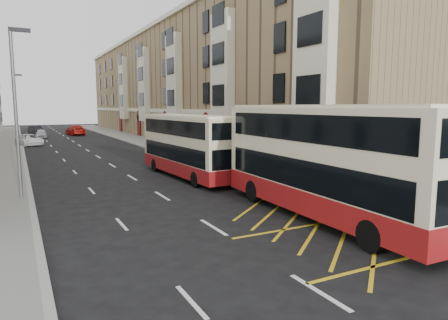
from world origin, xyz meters
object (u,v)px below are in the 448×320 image
street_lamp_far (16,106)px  car_red (75,130)px  white_van (29,140)px  car_silver (41,134)px  pedestrian_far (358,181)px  double_decker_rear (188,146)px  double_decker_front (325,161)px  car_dark (36,130)px  street_lamp_near (16,105)px  pedestrian_mid (389,189)px

street_lamp_far → car_red: (8.20, 16.13, -3.84)m
white_van → car_red: car_red is taller
car_silver → pedestrian_far: bearing=-75.0°
white_van → car_red: bearing=51.1°
street_lamp_far → car_red: bearing=63.1°
car_red → double_decker_rear: bearing=87.3°
street_lamp_far → double_decker_front: size_ratio=0.69×
street_lamp_far → car_dark: bearing=82.9°
pedestrian_far → white_van: (-12.82, 38.43, -0.45)m
double_decker_front → pedestrian_far: bearing=22.4°
street_lamp_far → car_red: size_ratio=1.46×
double_decker_front → double_decker_rear: size_ratio=1.15×
pedestrian_far → car_red: bearing=-48.8°
street_lamp_near → car_red: street_lamp_near is taller
car_red → car_dark: bearing=-49.9°
street_lamp_near → pedestrian_far: 16.38m
double_decker_rear → street_lamp_far: bearing=106.4°
street_lamp_near → pedestrian_far: bearing=-29.1°
car_silver → pedestrian_mid: bearing=-74.9°
street_lamp_near → street_lamp_far: bearing=90.0°
double_decker_front → pedestrian_far: double_decker_front is taller
street_lamp_far → car_dark: 22.23m
car_silver → double_decker_rear: bearing=-77.9°
pedestrian_far → car_red: size_ratio=0.35×
street_lamp_far → car_silver: (3.00, 12.27, -4.00)m
car_silver → car_red: (5.20, 3.86, 0.15)m
car_dark → car_red: (5.50, -5.57, 0.11)m
street_lamp_near → pedestrian_mid: 17.48m
pedestrian_far → car_red: 54.24m
street_lamp_near → car_silver: bearing=85.9°
street_lamp_far → car_silver: 13.25m
pedestrian_mid → street_lamp_far: bearing=103.3°
double_decker_front → pedestrian_mid: (3.46, -0.29, -1.40)m
white_van → car_red: (7.05, 15.50, 0.13)m
white_van → pedestrian_mid: bearing=-86.1°
double_decker_front → pedestrian_far: size_ratio=6.08×
street_lamp_near → pedestrian_mid: bearing=-32.7°
street_lamp_far → white_van: (1.15, 0.63, -3.98)m
street_lamp_near → white_van: size_ratio=1.68×
pedestrian_mid → car_silver: 52.75m
street_lamp_near → double_decker_front: (10.92, -8.94, -2.28)m
car_dark → car_red: size_ratio=0.76×
car_red → street_lamp_near: bearing=75.4°
double_decker_rear → car_red: bearing=89.0°
street_lamp_near → white_van: 30.91m
double_decker_front → car_red: bearing=94.6°
double_decker_rear → pedestrian_mid: (4.76, -11.70, -1.09)m
street_lamp_far → double_decker_rear: size_ratio=0.79×
pedestrian_mid → white_van: (-13.23, 39.86, -0.29)m
double_decker_front → car_red: size_ratio=2.13×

